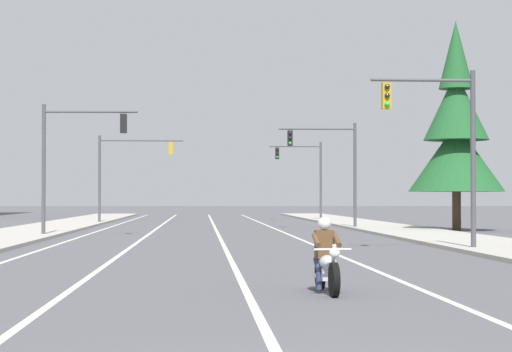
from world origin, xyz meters
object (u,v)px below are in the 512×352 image
(motorcycle_with_rider, at_px, (326,262))
(traffic_signal_near_left, at_px, (71,150))
(traffic_signal_mid_right, at_px, (333,159))
(conifer_tree_right_verge_far, at_px, (456,134))
(traffic_signal_near_right, at_px, (445,134))
(traffic_signal_far_right, at_px, (306,169))
(traffic_signal_mid_left, at_px, (125,164))

(motorcycle_with_rider, relative_size, traffic_signal_near_left, 0.35)
(traffic_signal_mid_right, bearing_deg, conifer_tree_right_verge_far, -27.48)
(traffic_signal_near_right, relative_size, traffic_signal_near_left, 1.00)
(traffic_signal_far_right, distance_m, conifer_tree_right_verge_far, 23.69)
(motorcycle_with_rider, bearing_deg, conifer_tree_right_verge_far, 71.27)
(traffic_signal_near_right, xyz_separation_m, traffic_signal_near_left, (-14.40, 13.10, 0.05))
(traffic_signal_mid_right, bearing_deg, motorcycle_with_rider, -97.98)
(motorcycle_with_rider, height_order, conifer_tree_right_verge_far, conifer_tree_right_verge_far)
(motorcycle_with_rider, xyz_separation_m, traffic_signal_mid_left, (-7.73, 50.33, 3.58))
(traffic_signal_far_right, bearing_deg, traffic_signal_mid_left, -152.10)
(traffic_signal_mid_right, relative_size, traffic_signal_far_right, 1.00)
(motorcycle_with_rider, relative_size, traffic_signal_mid_right, 0.35)
(traffic_signal_mid_right, height_order, traffic_signal_far_right, same)
(traffic_signal_far_right, height_order, conifer_tree_right_verge_far, conifer_tree_right_verge_far)
(traffic_signal_near_right, distance_m, traffic_signal_mid_left, 38.58)
(traffic_signal_near_right, distance_m, traffic_signal_mid_right, 23.72)
(traffic_signal_mid_left, distance_m, traffic_signal_far_right, 15.41)
(motorcycle_with_rider, bearing_deg, traffic_signal_near_right, 67.42)
(motorcycle_with_rider, bearing_deg, traffic_signal_near_left, 107.22)
(traffic_signal_mid_left, height_order, traffic_signal_far_right, same)
(motorcycle_with_rider, xyz_separation_m, traffic_signal_near_left, (-8.48, 27.35, 3.49))
(traffic_signal_mid_right, xyz_separation_m, traffic_signal_mid_left, (-13.06, 12.37, 0.08))
(traffic_signal_near_left, relative_size, conifer_tree_right_verge_far, 0.53)
(traffic_signal_near_left, bearing_deg, traffic_signal_mid_right, 37.57)
(traffic_signal_near_left, bearing_deg, traffic_signal_far_right, 64.57)
(traffic_signal_mid_right, bearing_deg, traffic_signal_far_right, 88.37)
(motorcycle_with_rider, distance_m, traffic_signal_mid_left, 51.05)
(traffic_signal_near_left, height_order, traffic_signal_far_right, same)
(traffic_signal_mid_right, distance_m, conifer_tree_right_verge_far, 7.34)
(traffic_signal_near_right, height_order, traffic_signal_far_right, same)
(traffic_signal_near_left, distance_m, traffic_signal_far_right, 33.43)
(traffic_signal_near_right, relative_size, traffic_signal_mid_left, 1.00)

